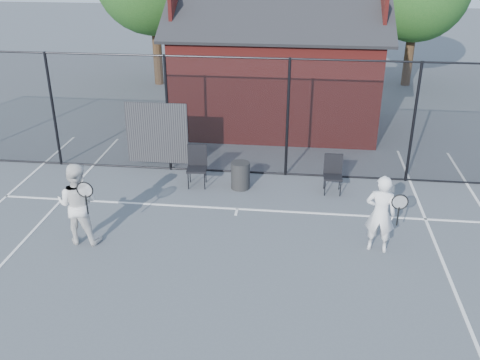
# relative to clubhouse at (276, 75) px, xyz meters

# --- Properties ---
(ground) EXTENTS (80.00, 80.00, 0.00)m
(ground) POSITION_rel_clubhouse_xyz_m (-0.50, -9.00, -1.61)
(ground) COLOR #4F535B
(ground) RESTS_ON ground
(court_lines) EXTENTS (11.02, 18.00, 0.01)m
(court_lines) POSITION_rel_clubhouse_xyz_m (-0.50, -10.32, -1.60)
(court_lines) COLOR white
(court_lines) RESTS_ON ground
(fence) EXTENTS (22.04, 3.00, 3.00)m
(fence) POSITION_rel_clubhouse_xyz_m (-0.80, -4.00, -0.16)
(fence) COLOR black
(fence) RESTS_ON ground
(clubhouse) EXTENTS (6.50, 4.36, 4.19)m
(clubhouse) POSITION_rel_clubhouse_xyz_m (0.00, 0.00, 0.00)
(clubhouse) COLOR maroon
(clubhouse) RESTS_ON ground
(player_front) EXTENTS (0.74, 0.57, 1.58)m
(player_front) POSITION_rel_clubhouse_xyz_m (2.41, -7.35, -0.81)
(player_front) COLOR white
(player_front) RESTS_ON ground
(player_back) EXTENTS (0.91, 0.67, 1.68)m
(player_back) POSITION_rel_clubhouse_xyz_m (-3.43, -7.70, -0.77)
(player_back) COLOR white
(player_back) RESTS_ON ground
(chair_left) EXTENTS (0.52, 0.53, 0.98)m
(chair_left) POSITION_rel_clubhouse_xyz_m (-1.62, -4.90, -1.11)
(chair_left) COLOR black
(chair_left) RESTS_ON ground
(chair_right) EXTENTS (0.44, 0.46, 0.90)m
(chair_right) POSITION_rel_clubhouse_xyz_m (1.64, -4.90, -1.16)
(chair_right) COLOR black
(chair_right) RESTS_ON ground
(waste_bin) EXTENTS (0.48, 0.48, 0.67)m
(waste_bin) POSITION_rel_clubhouse_xyz_m (-0.56, -4.90, -1.27)
(waste_bin) COLOR black
(waste_bin) RESTS_ON ground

